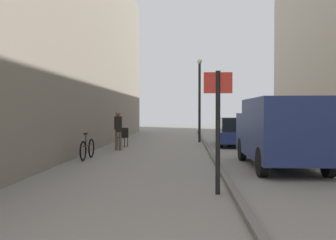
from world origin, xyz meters
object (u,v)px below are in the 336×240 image
(delivery_van, at_px, (280,130))
(parked_car, at_px, (235,132))
(pedestrian_main_foreground, at_px, (118,128))
(street_sign_post, at_px, (218,121))
(lamp_post, at_px, (200,95))
(bicycle_leaning, at_px, (87,149))
(cafe_chair_near_window, at_px, (123,136))

(delivery_van, distance_m, parked_car, 7.80)
(parked_car, bearing_deg, delivery_van, -85.80)
(pedestrian_main_foreground, xyz_separation_m, street_sign_post, (3.74, -8.86, 0.53))
(pedestrian_main_foreground, relative_size, lamp_post, 0.37)
(pedestrian_main_foreground, relative_size, bicycle_leaning, 1.00)
(parked_car, distance_m, cafe_chair_near_window, 5.75)
(cafe_chair_near_window, bearing_deg, delivery_van, 146.43)
(delivery_van, relative_size, parked_car, 1.17)
(delivery_van, height_order, lamp_post, lamp_post)
(delivery_van, distance_m, lamp_post, 10.11)
(cafe_chair_near_window, bearing_deg, street_sign_post, 124.64)
(street_sign_post, bearing_deg, parked_car, -100.09)
(pedestrian_main_foreground, height_order, bicycle_leaning, pedestrian_main_foreground)
(lamp_post, distance_m, cafe_chair_near_window, 5.34)
(cafe_chair_near_window, bearing_deg, pedestrian_main_foreground, 107.25)
(street_sign_post, height_order, bicycle_leaning, street_sign_post)
(street_sign_post, xyz_separation_m, lamp_post, (0.08, 13.60, 1.18))
(parked_car, distance_m, bicycle_leaning, 8.57)
(delivery_van, relative_size, street_sign_post, 1.90)
(lamp_post, relative_size, cafe_chair_near_window, 5.06)
(street_sign_post, height_order, cafe_chair_near_window, street_sign_post)
(street_sign_post, bearing_deg, pedestrian_main_foreground, -68.10)
(pedestrian_main_foreground, relative_size, cafe_chair_near_window, 1.88)
(street_sign_post, distance_m, cafe_chair_near_window, 11.37)
(bicycle_leaning, distance_m, cafe_chair_near_window, 5.04)
(parked_car, height_order, cafe_chair_near_window, parked_car)
(parked_car, xyz_separation_m, lamp_post, (-1.77, 1.99, 2.01))
(bicycle_leaning, xyz_separation_m, cafe_chair_near_window, (0.48, 5.02, 0.17))
(parked_car, bearing_deg, bicycle_leaning, -134.43)
(cafe_chair_near_window, bearing_deg, parked_car, -155.61)
(pedestrian_main_foreground, distance_m, lamp_post, 6.32)
(bicycle_leaning, bearing_deg, parked_car, 45.47)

